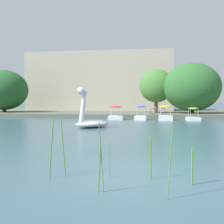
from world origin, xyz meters
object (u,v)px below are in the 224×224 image
object	(u,v)px
pedal_boat_lime	(193,116)
pedal_boat_blue	(141,116)
pedal_boat_yellow	(165,116)
bicycle_parked	(158,111)
tree_willow_near_path	(4,90)
swan_boat	(91,121)
pedal_boat_red	(116,115)
tree_willow_overhanging	(192,87)
tree_sapling_by_fence	(156,86)

from	to	relation	value
pedal_boat_lime	pedal_boat_blue	world-z (taller)	pedal_boat_blue
pedal_boat_yellow	bicycle_parked	bearing A→B (deg)	101.08
tree_willow_near_path	pedal_boat_lime	bearing A→B (deg)	-18.54
swan_boat	pedal_boat_lime	size ratio (longest dim) A/B	1.68
pedal_boat_red	tree_willow_near_path	distance (m)	18.21
pedal_boat_yellow	pedal_boat_red	xyz separation A→B (m)	(-5.02, 0.18, 0.03)
pedal_boat_blue	swan_boat	bearing A→B (deg)	-110.49
pedal_boat_yellow	bicycle_parked	distance (m)	3.35
swan_boat	pedal_boat_blue	world-z (taller)	swan_boat
tree_willow_near_path	tree_willow_overhanging	world-z (taller)	tree_willow_overhanging
pedal_boat_lime	tree_sapling_by_fence	world-z (taller)	tree_sapling_by_fence
tree_willow_overhanging	tree_willow_near_path	bearing A→B (deg)	176.48
pedal_boat_lime	bicycle_parked	xyz separation A→B (m)	(-3.33, 3.47, 0.38)
pedal_boat_lime	tree_sapling_by_fence	distance (m)	8.90
pedal_boat_lime	tree_willow_near_path	world-z (taller)	tree_willow_near_path
bicycle_parked	tree_willow_overhanging	bearing A→B (deg)	36.16
pedal_boat_lime	bicycle_parked	world-z (taller)	pedal_boat_lime
pedal_boat_blue	tree_willow_near_path	xyz separation A→B (m)	(-18.85, 7.86, 3.03)
tree_sapling_by_fence	swan_boat	bearing A→B (deg)	-107.23
tree_willow_near_path	tree_willow_overhanging	size ratio (longest dim) A/B	1.30
pedal_boat_yellow	pedal_boat_lime	bearing A→B (deg)	-4.31
pedal_boat_lime	tree_willow_near_path	size ratio (longest dim) A/B	0.20
tree_sapling_by_fence	tree_willow_near_path	size ratio (longest dim) A/B	0.58
tree_willow_near_path	tree_sapling_by_fence	bearing A→B (deg)	-1.54
swan_boat	pedal_boat_lime	distance (m)	12.24
pedal_boat_yellow	pedal_boat_red	bearing A→B (deg)	177.97
tree_willow_near_path	swan_boat	bearing A→B (deg)	-47.46
tree_willow_overhanging	bicycle_parked	world-z (taller)	tree_willow_overhanging
tree_willow_near_path	bicycle_parked	distance (m)	21.29
pedal_boat_red	tree_willow_near_path	world-z (taller)	tree_willow_near_path
pedal_boat_yellow	pedal_boat_blue	size ratio (longest dim) A/B	1.16
tree_willow_overhanging	tree_sapling_by_fence	bearing A→B (deg)	167.07
pedal_boat_blue	tree_sapling_by_fence	bearing A→B (deg)	76.94
pedal_boat_yellow	pedal_boat_blue	world-z (taller)	pedal_boat_yellow
pedal_boat_yellow	tree_willow_overhanging	world-z (taller)	tree_willow_overhanging
pedal_boat_lime	tree_willow_overhanging	world-z (taller)	tree_willow_overhanging
swan_boat	tree_sapling_by_fence	distance (m)	17.40
pedal_boat_red	tree_sapling_by_fence	size ratio (longest dim) A/B	0.43
pedal_boat_blue	tree_willow_overhanging	world-z (taller)	tree_willow_overhanging
pedal_boat_lime	tree_sapling_by_fence	xyz separation A→B (m)	(-3.41, 7.48, 3.42)
swan_boat	tree_willow_near_path	size ratio (longest dim) A/B	0.34
pedal_boat_yellow	tree_willow_near_path	world-z (taller)	tree_willow_near_path
pedal_boat_red	swan_boat	bearing A→B (deg)	-94.76
pedal_boat_blue	tree_willow_near_path	bearing A→B (deg)	157.35
pedal_boat_blue	pedal_boat_lime	bearing A→B (deg)	-1.89
tree_willow_overhanging	pedal_boat_blue	bearing A→B (deg)	-133.11
pedal_boat_lime	tree_willow_overhanging	bearing A→B (deg)	82.77
pedal_boat_blue	tree_willow_overhanging	bearing A→B (deg)	46.89
pedal_boat_lime	pedal_boat_blue	bearing A→B (deg)	178.11
tree_sapling_by_fence	tree_willow_overhanging	bearing A→B (deg)	-12.93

